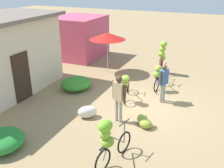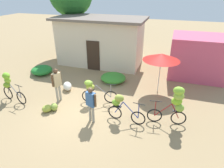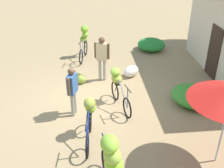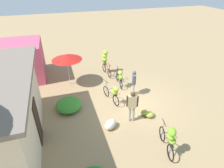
{
  "view_description": "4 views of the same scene",
  "coord_description": "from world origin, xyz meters",
  "px_view_note": "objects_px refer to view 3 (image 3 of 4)",
  "views": [
    {
      "loc": [
        -9.03,
        -2.45,
        4.76
      ],
      "look_at": [
        -0.1,
        1.49,
        0.73
      ],
      "focal_mm": 41.68,
      "sensor_mm": 36.0,
      "label": 1
    },
    {
      "loc": [
        3.48,
        -6.48,
        5.09
      ],
      "look_at": [
        0.9,
        1.51,
        0.87
      ],
      "focal_mm": 30.95,
      "sensor_mm": 36.0,
      "label": 2
    },
    {
      "loc": [
        7.75,
        0.06,
        4.98
      ],
      "look_at": [
        0.17,
        0.79,
        0.75
      ],
      "focal_mm": 43.61,
      "sensor_mm": 36.0,
      "label": 3
    },
    {
      "loc": [
        -8.22,
        3.66,
        6.43
      ],
      "look_at": [
        0.59,
        0.93,
        0.99
      ],
      "focal_mm": 30.23,
      "sensor_mm": 36.0,
      "label": 4
    }
  ],
  "objects_px": {
    "bicycle_near_pile": "(118,84)",
    "bicycle_center_loaded": "(90,116)",
    "bicycle_by_shop": "(111,163)",
    "bicycle_leftmost": "(84,40)",
    "produce_sack": "(131,71)",
    "person_bystander": "(102,54)",
    "person_vendor": "(72,87)",
    "banana_pile_on_ground": "(79,78)"
  },
  "relations": [
    {
      "from": "bicycle_leftmost",
      "to": "banana_pile_on_ground",
      "type": "height_order",
      "value": "bicycle_leftmost"
    },
    {
      "from": "produce_sack",
      "to": "bicycle_by_shop",
      "type": "bearing_deg",
      "value": -13.2
    },
    {
      "from": "bicycle_leftmost",
      "to": "bicycle_near_pile",
      "type": "bearing_deg",
      "value": 14.95
    },
    {
      "from": "bicycle_near_pile",
      "to": "person_bystander",
      "type": "height_order",
      "value": "person_bystander"
    },
    {
      "from": "person_bystander",
      "to": "person_vendor",
      "type": "bearing_deg",
      "value": -24.96
    },
    {
      "from": "bicycle_center_loaded",
      "to": "banana_pile_on_ground",
      "type": "xyz_separation_m",
      "value": [
        -3.27,
        -0.36,
        -0.54
      ]
    },
    {
      "from": "bicycle_near_pile",
      "to": "person_vendor",
      "type": "distance_m",
      "value": 1.54
    },
    {
      "from": "bicycle_by_shop",
      "to": "person_vendor",
      "type": "height_order",
      "value": "bicycle_by_shop"
    },
    {
      "from": "bicycle_center_loaded",
      "to": "person_vendor",
      "type": "distance_m",
      "value": 1.27
    },
    {
      "from": "bicycle_by_shop",
      "to": "banana_pile_on_ground",
      "type": "bearing_deg",
      "value": -172.1
    },
    {
      "from": "bicycle_by_shop",
      "to": "produce_sack",
      "type": "height_order",
      "value": "bicycle_by_shop"
    },
    {
      "from": "produce_sack",
      "to": "person_bystander",
      "type": "bearing_deg",
      "value": -80.82
    },
    {
      "from": "bicycle_center_loaded",
      "to": "produce_sack",
      "type": "distance_m",
      "value": 3.96
    },
    {
      "from": "bicycle_leftmost",
      "to": "bicycle_near_pile",
      "type": "relative_size",
      "value": 0.96
    },
    {
      "from": "banana_pile_on_ground",
      "to": "produce_sack",
      "type": "height_order",
      "value": "produce_sack"
    },
    {
      "from": "bicycle_leftmost",
      "to": "bicycle_by_shop",
      "type": "xyz_separation_m",
      "value": [
        7.73,
        0.49,
        0.21
      ]
    },
    {
      "from": "person_bystander",
      "to": "bicycle_near_pile",
      "type": "bearing_deg",
      "value": 13.34
    },
    {
      "from": "bicycle_by_shop",
      "to": "banana_pile_on_ground",
      "type": "xyz_separation_m",
      "value": [
        -5.37,
        -0.75,
        -0.9
      ]
    },
    {
      "from": "person_vendor",
      "to": "person_bystander",
      "type": "bearing_deg",
      "value": 155.04
    },
    {
      "from": "bicycle_by_shop",
      "to": "person_bystander",
      "type": "xyz_separation_m",
      "value": [
        -5.46,
        0.17,
        0.0
      ]
    },
    {
      "from": "bicycle_near_pile",
      "to": "banana_pile_on_ground",
      "type": "relative_size",
      "value": 2.32
    },
    {
      "from": "banana_pile_on_ground",
      "to": "person_vendor",
      "type": "xyz_separation_m",
      "value": [
        2.12,
        -0.11,
        0.81
      ]
    },
    {
      "from": "bicycle_near_pile",
      "to": "person_vendor",
      "type": "relative_size",
      "value": 1.07
    },
    {
      "from": "bicycle_by_shop",
      "to": "person_bystander",
      "type": "bearing_deg",
      "value": 178.22
    },
    {
      "from": "bicycle_near_pile",
      "to": "bicycle_center_loaded",
      "type": "height_order",
      "value": "bicycle_center_loaded"
    },
    {
      "from": "bicycle_center_loaded",
      "to": "person_bystander",
      "type": "height_order",
      "value": "person_bystander"
    },
    {
      "from": "bicycle_by_shop",
      "to": "bicycle_near_pile",
      "type": "bearing_deg",
      "value": 171.31
    },
    {
      "from": "bicycle_near_pile",
      "to": "person_bystander",
      "type": "distance_m",
      "value": 1.79
    },
    {
      "from": "produce_sack",
      "to": "bicycle_near_pile",
      "type": "bearing_deg",
      "value": -21.64
    },
    {
      "from": "person_bystander",
      "to": "bicycle_center_loaded",
      "type": "bearing_deg",
      "value": -9.39
    },
    {
      "from": "bicycle_center_loaded",
      "to": "bicycle_by_shop",
      "type": "height_order",
      "value": "bicycle_by_shop"
    },
    {
      "from": "bicycle_leftmost",
      "to": "bicycle_near_pile",
      "type": "xyz_separation_m",
      "value": [
        3.97,
        1.06,
        -0.14
      ]
    },
    {
      "from": "bicycle_leftmost",
      "to": "bicycle_center_loaded",
      "type": "distance_m",
      "value": 5.62
    },
    {
      "from": "banana_pile_on_ground",
      "to": "person_vendor",
      "type": "height_order",
      "value": "person_vendor"
    },
    {
      "from": "bicycle_by_shop",
      "to": "produce_sack",
      "type": "bearing_deg",
      "value": 166.8
    },
    {
      "from": "bicycle_by_shop",
      "to": "person_vendor",
      "type": "distance_m",
      "value": 3.37
    },
    {
      "from": "bicycle_near_pile",
      "to": "bicycle_center_loaded",
      "type": "distance_m",
      "value": 1.9
    },
    {
      "from": "produce_sack",
      "to": "person_vendor",
      "type": "bearing_deg",
      "value": -42.36
    },
    {
      "from": "bicycle_center_loaded",
      "to": "produce_sack",
      "type": "relative_size",
      "value": 2.34
    },
    {
      "from": "bicycle_leftmost",
      "to": "bicycle_center_loaded",
      "type": "xyz_separation_m",
      "value": [
        5.62,
        0.1,
        -0.15
      ]
    },
    {
      "from": "bicycle_leftmost",
      "to": "person_vendor",
      "type": "bearing_deg",
      "value": -4.72
    },
    {
      "from": "bicycle_center_loaded",
      "to": "produce_sack",
      "type": "xyz_separation_m",
      "value": [
        -3.54,
        1.71,
        -0.48
      ]
    }
  ]
}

